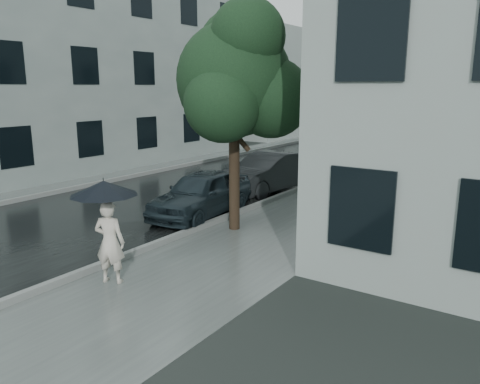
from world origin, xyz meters
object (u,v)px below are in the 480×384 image
Objects in this scene: pedestrian at (110,242)px; car_near at (202,193)px; car_far at (269,172)px; street_tree at (237,78)px; lamp_post at (332,103)px.

pedestrian is 5.08m from car_near.
car_near is 0.92× the size of car_far.
car_far reaches higher than car_near.
street_tree reaches higher than car_near.
street_tree reaches higher than pedestrian.
car_far is (-1.62, 8.74, -0.11)m from pedestrian.
car_near is (-1.57, 0.44, -3.30)m from street_tree.
lamp_post is at bearing 95.30° from street_tree.
lamp_post is at bearing -108.86° from pedestrian.
car_near is at bearing -78.06° from lamp_post.
car_near is at bearing -81.98° from car_far.
street_tree is at bearing -20.97° from car_near.
lamp_post reaches higher than pedestrian.
street_tree reaches higher than lamp_post.
street_tree is at bearing -112.05° from pedestrian.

